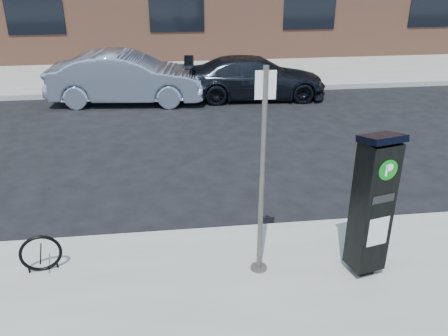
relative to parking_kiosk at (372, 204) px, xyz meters
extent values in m
plane|color=black|center=(-1.94, 1.27, -1.16)|extent=(120.00, 120.00, 0.00)
cube|color=gray|center=(-1.94, 15.27, -1.09)|extent=(60.00, 12.00, 0.15)
cube|color=#9E9B93|center=(-1.94, 1.25, -1.09)|extent=(60.00, 0.12, 0.16)
cube|color=#9E9B93|center=(-1.94, 9.29, -1.09)|extent=(60.00, 0.12, 0.16)
cube|color=black|center=(0.00, 0.00, -0.96)|extent=(0.25, 0.25, 0.10)
cube|color=black|center=(0.00, 0.00, -0.03)|extent=(0.48, 0.44, 1.75)
cube|color=black|center=(0.00, 0.00, 0.88)|extent=(0.53, 0.49, 0.16)
cylinder|color=#086111|center=(0.04, -0.18, 0.55)|extent=(0.25, 0.07, 0.26)
cube|color=white|center=(0.04, -0.18, 0.55)|extent=(0.09, 0.03, 0.14)
cube|color=silver|center=(0.04, -0.18, -0.29)|extent=(0.28, 0.07, 0.39)
cube|color=black|center=(0.04, -0.18, 0.17)|extent=(0.30, 0.08, 0.10)
cylinder|color=#615C56|center=(-1.36, 0.22, -0.99)|extent=(0.22, 0.22, 0.03)
cylinder|color=#615C56|center=(-1.36, 0.22, 0.35)|extent=(0.07, 0.07, 2.73)
cube|color=silver|center=(-1.36, 0.22, 1.50)|extent=(0.24, 0.03, 0.33)
torus|color=black|center=(-4.22, 0.54, -0.74)|extent=(0.54, 0.15, 0.54)
cylinder|color=black|center=(-4.39, 0.51, -0.96)|extent=(0.03, 0.03, 0.11)
cylinder|color=black|center=(-4.04, 0.58, -0.96)|extent=(0.03, 0.03, 0.11)
imported|color=#92A2BA|center=(-3.57, 8.66, -0.44)|extent=(4.48, 1.93, 1.44)
imported|color=black|center=(0.15, 8.67, -0.56)|extent=(4.23, 1.91, 1.20)
camera|label=1|loc=(-2.47, -4.88, 2.88)|focal=38.00mm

